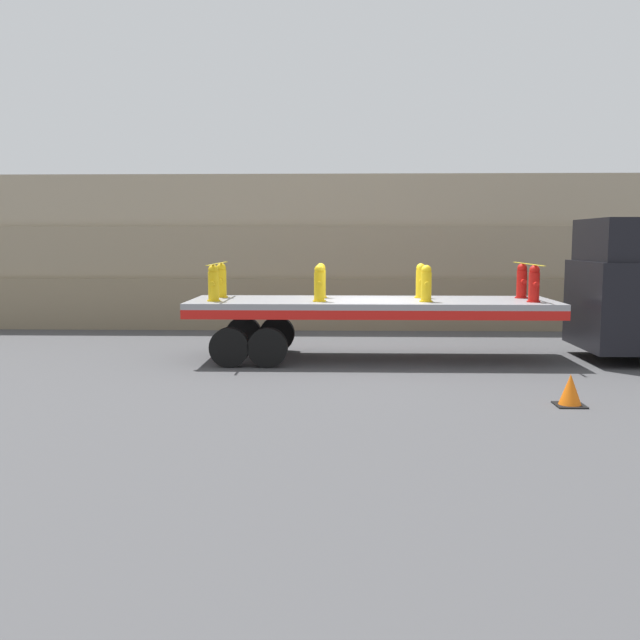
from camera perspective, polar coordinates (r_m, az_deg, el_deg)
name	(u,v)px	position (r m, az deg, el deg)	size (l,w,h in m)	color
ground_plane	(371,359)	(16.49, 4.10, -3.13)	(120.00, 120.00, 0.00)	#474749
rock_cliff	(363,252)	(23.03, 3.46, 5.47)	(60.00, 3.30, 4.71)	#84755B
truck_cab	(637,291)	(17.60, 24.01, 2.14)	(2.37, 2.71, 3.21)	black
flatbed_trailer	(344,312)	(16.33, 1.94, 0.66)	(8.26, 2.54, 1.37)	gray
fire_hydrant_yellow_near_0	(213,284)	(15.99, -8.53, 2.90)	(0.29, 0.47, 0.81)	gold
fire_hydrant_yellow_far_0	(221,281)	(17.05, -7.89, 3.12)	(0.29, 0.47, 0.81)	gold
fire_hydrant_yellow_near_1	(319,284)	(15.75, -0.05, 2.92)	(0.29, 0.47, 0.81)	gold
fire_hydrant_yellow_far_1	(321,281)	(16.81, 0.06, 3.14)	(0.29, 0.47, 0.81)	gold
fire_hydrant_yellow_near_2	(426,284)	(15.85, 8.49, 2.87)	(0.29, 0.47, 0.81)	gold
fire_hydrant_yellow_far_2	(421,281)	(16.91, 8.07, 3.09)	(0.29, 0.47, 0.81)	gold
fire_hydrant_red_near_3	(534,284)	(16.29, 16.75, 2.76)	(0.29, 0.47, 0.81)	red
fire_hydrant_red_far_3	(522,281)	(17.33, 15.84, 2.99)	(0.29, 0.47, 0.81)	red
cargo_strap_rear	(217,264)	(16.50, -8.22, 4.49)	(0.05, 2.63, 0.01)	yellow
cargo_strap_middle	(528,264)	(16.79, 16.33, 4.33)	(0.05, 2.63, 0.01)	yellow
traffic_cone	(570,390)	(12.53, 19.39, -5.34)	(0.48, 0.48, 0.54)	black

